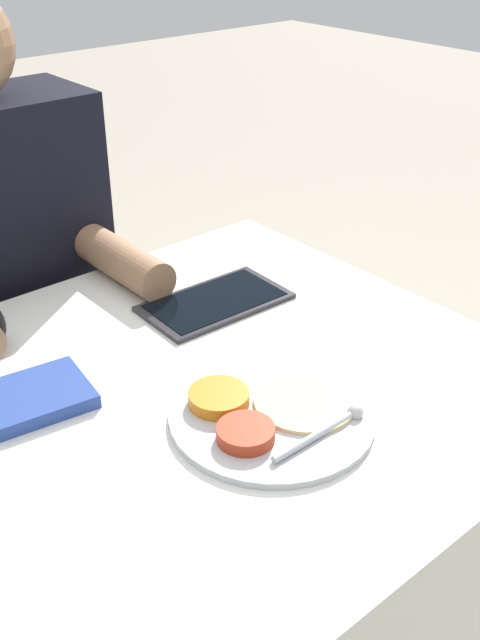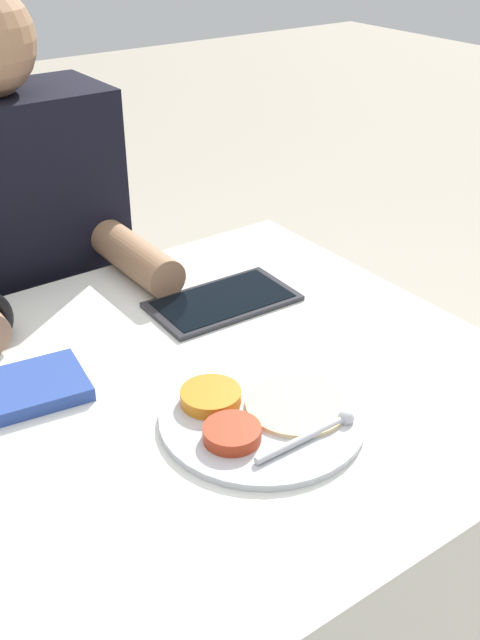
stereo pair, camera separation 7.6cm
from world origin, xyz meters
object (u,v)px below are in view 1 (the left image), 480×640
at_px(thali_tray, 269,414).
at_px(person_diner, 10,348).
at_px(tablet_device, 215,302).
at_px(red_notebook, 17,404).

bearing_deg(thali_tray, person_diner, 96.55).
relative_size(tablet_device, person_diner, 0.20).
height_order(tablet_device, person_diner, person_diner).
distance_m(thali_tray, person_diner, 0.70).
height_order(thali_tray, tablet_device, thali_tray).
height_order(red_notebook, tablet_device, red_notebook).
bearing_deg(thali_tray, red_notebook, 135.68).
bearing_deg(tablet_device, red_notebook, -172.04).
bearing_deg(tablet_device, thali_tray, -116.18).
bearing_deg(person_diner, red_notebook, -110.73).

